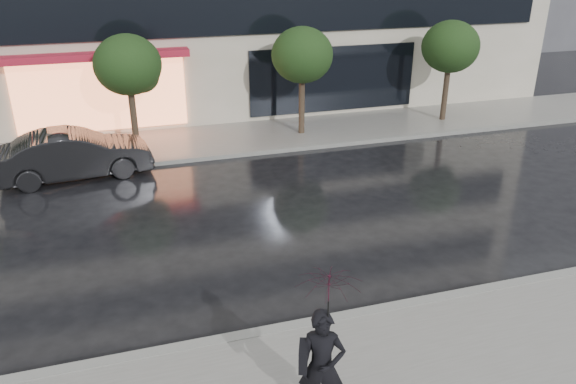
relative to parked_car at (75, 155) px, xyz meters
name	(u,v)px	position (x,y,z in m)	size (l,w,h in m)	color
ground	(316,294)	(4.89, -8.14, -0.74)	(120.00, 120.00, 0.00)	black
sidewalk_far	(221,140)	(4.89, 2.11, -0.68)	(60.00, 3.50, 0.12)	slate
curb_near	(333,320)	(4.89, -9.14, -0.67)	(60.00, 0.25, 0.14)	gray
curb_far	(231,155)	(4.89, 0.36, -0.67)	(60.00, 0.25, 0.14)	gray
tree_mid_west	(130,67)	(1.95, 1.89, 2.18)	(2.20, 2.20, 3.99)	#33261C
tree_mid_east	(304,57)	(7.95, 1.89, 2.18)	(2.20, 2.20, 3.99)	#33261C
tree_far_east	(451,48)	(13.95, 1.89, 2.18)	(2.20, 2.20, 3.99)	#33261C
parked_car	(75,155)	(0.00, 0.00, 0.00)	(1.57, 4.50, 1.48)	black
pedestrian_with_umbrella	(325,330)	(3.86, -11.32, 0.94)	(1.18, 1.19, 2.48)	black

